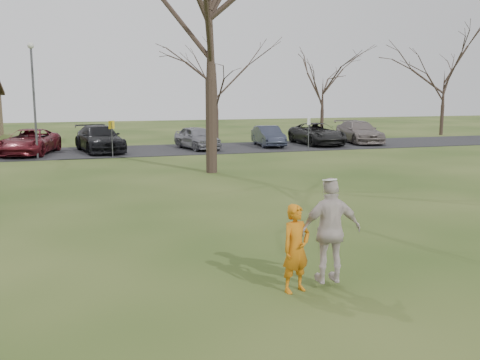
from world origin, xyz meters
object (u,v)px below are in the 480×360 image
car_2 (30,142)px  car_6 (317,134)px  big_tree (210,15)px  car_7 (359,132)px  car_5 (268,136)px  catching_play (331,231)px  car_3 (100,139)px  player_defender (296,248)px  lamp_post (33,86)px  car_4 (197,138)px

car_2 → car_6: car_6 is taller
big_tree → car_7: bearing=37.8°
car_5 → catching_play: 26.20m
car_2 → car_3: (3.99, 0.29, 0.06)m
car_6 → car_7: 3.43m
player_defender → car_3: size_ratio=0.30×
car_6 → car_7: bearing=4.5°
catching_play → car_2: bearing=106.3°
catching_play → lamp_post: (-6.61, 22.32, 2.85)m
player_defender → car_4: player_defender is taller
car_6 → catching_play: 27.51m
car_6 → lamp_post: 18.57m
car_4 → car_2: bearing=167.4°
car_4 → big_tree: (-1.49, -9.80, 6.23)m
car_4 → car_7: size_ratio=0.80×
car_2 → car_7: bearing=15.6°
player_defender → car_6: 27.79m
car_6 → lamp_post: lamp_post is taller
car_4 → car_6: bearing=-10.4°
lamp_post → car_5: bearing=10.4°
car_5 → car_7: car_7 is taller
car_6 → car_3: bearing=-179.7°
car_2 → big_tree: 14.37m
player_defender → catching_play: bearing=-17.7°
car_3 → catching_play: 25.05m
car_7 → lamp_post: 21.95m
player_defender → car_7: (15.60, 25.27, -0.02)m
car_5 → catching_play: (-7.87, -24.99, 0.40)m
player_defender → catching_play: size_ratio=0.83×
car_3 → big_tree: size_ratio=0.39×
lamp_post → car_2: bearing=103.8°
car_6 → catching_play: catching_play is taller
car_5 → car_7: size_ratio=0.77×
car_6 → car_7: car_7 is taller
player_defender → car_2: size_ratio=0.31×
car_2 → car_7: size_ratio=1.00×
car_2 → car_4: bearing=14.1°
car_3 → car_7: (18.08, 0.44, -0.02)m
car_4 → lamp_post: 10.27m
car_2 → car_6: size_ratio=0.99×
car_5 → lamp_post: (-14.48, -2.67, 3.25)m
car_3 → lamp_post: size_ratio=0.87×
player_defender → car_4: 24.86m
player_defender → car_5: (8.56, 24.97, -0.11)m
car_2 → car_7: (22.07, 0.73, 0.03)m
car_2 → big_tree: (8.55, -9.73, 6.22)m
car_4 → car_6: car_6 is taller
car_3 → big_tree: 12.62m
car_7 → big_tree: 18.18m
car_2 → car_3: car_3 is taller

